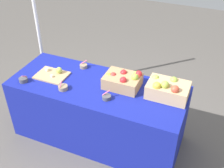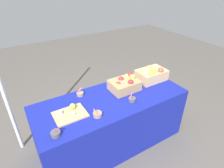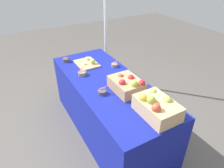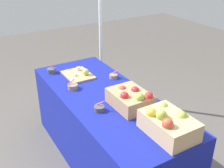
{
  "view_description": "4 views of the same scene",
  "coord_description": "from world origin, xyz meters",
  "px_view_note": "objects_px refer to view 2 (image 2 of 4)",
  "views": [
    {
      "loc": [
        1.08,
        -2.14,
        2.45
      ],
      "look_at": [
        0.19,
        -0.05,
        0.84
      ],
      "focal_mm": 44.34,
      "sensor_mm": 36.0,
      "label": 1
    },
    {
      "loc": [
        -0.97,
        -1.62,
        2.08
      ],
      "look_at": [
        0.02,
        0.02,
        0.93
      ],
      "focal_mm": 30.24,
      "sensor_mm": 36.0,
      "label": 2
    },
    {
      "loc": [
        1.78,
        -0.95,
        1.97
      ],
      "look_at": [
        0.18,
        -0.05,
        0.82
      ],
      "focal_mm": 32.61,
      "sensor_mm": 36.0,
      "label": 3
    },
    {
      "loc": [
        1.95,
        -1.11,
        1.99
      ],
      "look_at": [
        0.03,
        0.05,
        0.86
      ],
      "focal_mm": 44.75,
      "sensor_mm": 36.0,
      "label": 4
    }
  ],
  "objects_px": {
    "sample_bowl_far": "(56,134)",
    "apple_crate_left": "(151,74)",
    "apple_crate_middle": "(125,84)",
    "sample_bowl_mid": "(98,114)",
    "sample_bowl_near": "(132,99)",
    "cutting_board_front": "(70,113)",
    "sample_bowl_extra": "(80,94)"
  },
  "relations": [
    {
      "from": "apple_crate_left",
      "to": "sample_bowl_far",
      "type": "xyz_separation_m",
      "value": [
        -1.49,
        -0.35,
        -0.06
      ]
    },
    {
      "from": "sample_bowl_near",
      "to": "sample_bowl_mid",
      "type": "relative_size",
      "value": 0.93
    },
    {
      "from": "apple_crate_middle",
      "to": "sample_bowl_mid",
      "type": "height_order",
      "value": "apple_crate_middle"
    },
    {
      "from": "sample_bowl_near",
      "to": "sample_bowl_far",
      "type": "relative_size",
      "value": 0.88
    },
    {
      "from": "apple_crate_left",
      "to": "apple_crate_middle",
      "type": "height_order",
      "value": "apple_crate_left"
    },
    {
      "from": "cutting_board_front",
      "to": "sample_bowl_mid",
      "type": "height_order",
      "value": "sample_bowl_mid"
    },
    {
      "from": "cutting_board_front",
      "to": "sample_bowl_mid",
      "type": "relative_size",
      "value": 3.47
    },
    {
      "from": "apple_crate_middle",
      "to": "sample_bowl_near",
      "type": "distance_m",
      "value": 0.28
    },
    {
      "from": "cutting_board_front",
      "to": "sample_bowl_far",
      "type": "distance_m",
      "value": 0.32
    },
    {
      "from": "sample_bowl_near",
      "to": "cutting_board_front",
      "type": "bearing_deg",
      "value": 168.29
    },
    {
      "from": "cutting_board_front",
      "to": "apple_crate_left",
      "type": "bearing_deg",
      "value": 5.72
    },
    {
      "from": "apple_crate_left",
      "to": "apple_crate_middle",
      "type": "bearing_deg",
      "value": -178.84
    },
    {
      "from": "apple_crate_left",
      "to": "sample_bowl_extra",
      "type": "distance_m",
      "value": 1.04
    },
    {
      "from": "apple_crate_middle",
      "to": "sample_bowl_extra",
      "type": "bearing_deg",
      "value": 163.35
    },
    {
      "from": "sample_bowl_extra",
      "to": "sample_bowl_mid",
      "type": "bearing_deg",
      "value": -89.54
    },
    {
      "from": "apple_crate_left",
      "to": "sample_bowl_extra",
      "type": "relative_size",
      "value": 4.23
    },
    {
      "from": "sample_bowl_far",
      "to": "sample_bowl_near",
      "type": "bearing_deg",
      "value": 4.47
    },
    {
      "from": "apple_crate_left",
      "to": "sample_bowl_near",
      "type": "distance_m",
      "value": 0.61
    },
    {
      "from": "sample_bowl_near",
      "to": "sample_bowl_far",
      "type": "height_order",
      "value": "sample_bowl_far"
    },
    {
      "from": "sample_bowl_mid",
      "to": "sample_bowl_far",
      "type": "distance_m",
      "value": 0.47
    },
    {
      "from": "sample_bowl_mid",
      "to": "sample_bowl_extra",
      "type": "xyz_separation_m",
      "value": [
        -0.0,
        0.46,
        -0.0
      ]
    },
    {
      "from": "apple_crate_left",
      "to": "apple_crate_middle",
      "type": "relative_size",
      "value": 1.1
    },
    {
      "from": "apple_crate_middle",
      "to": "sample_bowl_mid",
      "type": "relative_size",
      "value": 3.73
    },
    {
      "from": "apple_crate_left",
      "to": "sample_bowl_mid",
      "type": "distance_m",
      "value": 1.07
    },
    {
      "from": "sample_bowl_far",
      "to": "apple_crate_left",
      "type": "bearing_deg",
      "value": 13.24
    },
    {
      "from": "sample_bowl_near",
      "to": "sample_bowl_far",
      "type": "xyz_separation_m",
      "value": [
        -0.95,
        -0.07,
        0.0
      ]
    },
    {
      "from": "sample_bowl_far",
      "to": "sample_bowl_extra",
      "type": "height_order",
      "value": "sample_bowl_far"
    },
    {
      "from": "sample_bowl_far",
      "to": "cutting_board_front",
      "type": "bearing_deg",
      "value": 44.5
    },
    {
      "from": "cutting_board_front",
      "to": "sample_bowl_far",
      "type": "xyz_separation_m",
      "value": [
        -0.23,
        -0.22,
        0.01
      ]
    },
    {
      "from": "apple_crate_middle",
      "to": "sample_bowl_mid",
      "type": "distance_m",
      "value": 0.63
    },
    {
      "from": "cutting_board_front",
      "to": "sample_bowl_near",
      "type": "height_order",
      "value": "sample_bowl_near"
    },
    {
      "from": "sample_bowl_mid",
      "to": "cutting_board_front",
      "type": "bearing_deg",
      "value": 143.28
    }
  ]
}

